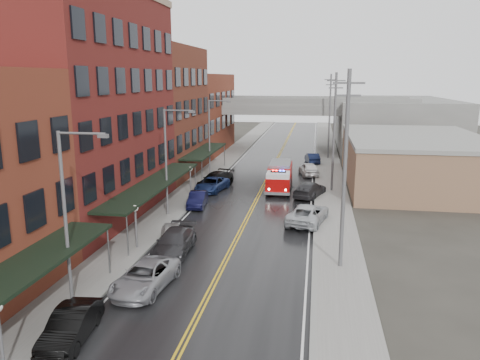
{
  "coord_description": "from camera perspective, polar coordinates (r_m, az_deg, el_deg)",
  "views": [
    {
      "loc": [
        5.49,
        -12.71,
        11.51
      ],
      "look_at": [
        -0.8,
        25.48,
        3.0
      ],
      "focal_mm": 35.0,
      "sensor_mm": 36.0,
      "label": 1
    }
  ],
  "objects": [
    {
      "name": "parked_car_left_1",
      "position": [
        23.01,
        -19.91,
        -16.35
      ],
      "size": [
        2.03,
        4.55,
        1.45
      ],
      "primitive_type": "imported",
      "rotation": [
        0.0,
        0.0,
        0.11
      ],
      "color": "black",
      "rests_on": "ground"
    },
    {
      "name": "parked_car_left_6",
      "position": [
        48.32,
        -3.43,
        -0.55
      ],
      "size": [
        3.2,
        5.38,
        1.4
      ],
      "primitive_type": "imported",
      "rotation": [
        0.0,
        0.0,
        -0.18
      ],
      "color": "navy",
      "rests_on": "ground"
    },
    {
      "name": "utility_pole_2",
      "position": [
        67.93,
        10.87,
        7.79
      ],
      "size": [
        1.8,
        0.24,
        12.0
      ],
      "color": "#59595B",
      "rests_on": "ground"
    },
    {
      "name": "awning_2",
      "position": [
        55.43,
        -4.31,
        3.52
      ],
      "size": [
        2.6,
        13.0,
        3.09
      ],
      "color": "black",
      "rests_on": "ground"
    },
    {
      "name": "parked_car_left_4",
      "position": [
        33.59,
        -8.29,
        -6.58
      ],
      "size": [
        2.73,
        4.19,
        1.33
      ],
      "primitive_type": "imported",
      "rotation": [
        0.0,
        0.0,
        0.33
      ],
      "color": "#BBBBBB",
      "rests_on": "ground"
    },
    {
      "name": "awning_0",
      "position": [
        22.81,
        -26.78,
        -10.94
      ],
      "size": [
        2.6,
        16.0,
        3.09
      ],
      "color": "black",
      "rests_on": "ground"
    },
    {
      "name": "parked_car_left_2",
      "position": [
        26.9,
        -11.48,
        -11.49
      ],
      "size": [
        2.94,
        5.46,
        1.46
      ],
      "primitive_type": "imported",
      "rotation": [
        0.0,
        0.0,
        -0.1
      ],
      "color": "gray",
      "rests_on": "ground"
    },
    {
      "name": "awning_1",
      "position": [
        38.94,
        -10.36,
        -0.44
      ],
      "size": [
        2.6,
        18.0,
        3.09
      ],
      "color": "black",
      "rests_on": "ground"
    },
    {
      "name": "fire_truck",
      "position": [
        48.83,
        4.86,
        0.51
      ],
      "size": [
        3.14,
        7.55,
        2.74
      ],
      "rotation": [
        0.0,
        0.0,
        0.02
      ],
      "color": "#A00707",
      "rests_on": "ground"
    },
    {
      "name": "brick_building_far",
      "position": [
        73.37,
        -5.57,
        8.04
      ],
      "size": [
        9.0,
        20.0,
        12.0
      ],
      "primitive_type": "cube",
      "color": "brown",
      "rests_on": "ground"
    },
    {
      "name": "parked_car_left_5",
      "position": [
        42.66,
        -5.2,
        -2.35
      ],
      "size": [
        1.88,
        4.28,
        1.37
      ],
      "primitive_type": "imported",
      "rotation": [
        0.0,
        0.0,
        0.11
      ],
      "color": "black",
      "rests_on": "ground"
    },
    {
      "name": "sidewalk_right",
      "position": [
        44.25,
        11.39,
        -2.82
      ],
      "size": [
        3.0,
        160.0,
        0.15
      ],
      "primitive_type": "cube",
      "color": "slate",
      "rests_on": "ground"
    },
    {
      "name": "right_far_block",
      "position": [
        83.99,
        18.01,
        6.67
      ],
      "size": [
        18.0,
        30.0,
        8.0
      ],
      "primitive_type": "cube",
      "color": "slate",
      "rests_on": "ground"
    },
    {
      "name": "utility_pole_1",
      "position": [
        48.02,
        11.4,
        5.94
      ],
      "size": [
        1.8,
        0.24,
        12.0
      ],
      "color": "#59595B",
      "rests_on": "ground"
    },
    {
      "name": "brick_building_b",
      "position": [
        40.43,
        -18.56,
        8.21
      ],
      "size": [
        9.0,
        20.0,
        18.0
      ],
      "primitive_type": "cube",
      "color": "#5D1818",
      "rests_on": "ground"
    },
    {
      "name": "globe_lamp_1",
      "position": [
        32.41,
        -12.63,
        -4.4
      ],
      "size": [
        0.44,
        0.44,
        3.12
      ],
      "color": "#59595B",
      "rests_on": "ground"
    },
    {
      "name": "parked_car_right_3",
      "position": [
        64.64,
        8.8,
        2.65
      ],
      "size": [
        2.28,
        4.56,
        1.43
      ],
      "primitive_type": "imported",
      "rotation": [
        0.0,
        0.0,
        3.32
      ],
      "color": "black",
      "rests_on": "ground"
    },
    {
      "name": "parked_car_right_1",
      "position": [
        46.43,
        8.49,
        -1.14
      ],
      "size": [
        3.62,
        5.56,
        1.5
      ],
      "primitive_type": "imported",
      "rotation": [
        0.0,
        0.0,
        2.82
      ],
      "color": "#2B2B2E",
      "rests_on": "ground"
    },
    {
      "name": "parked_car_right_0",
      "position": [
        38.06,
        8.26,
        -4.1
      ],
      "size": [
        3.76,
        6.08,
        1.57
      ],
      "primitive_type": "imported",
      "rotation": [
        0.0,
        0.0,
        2.92
      ],
      "color": "#B4B8BD",
      "rests_on": "ground"
    },
    {
      "name": "parked_car_right_2",
      "position": [
        56.51,
        8.38,
        1.34
      ],
      "size": [
        2.82,
        4.98,
        1.6
      ],
      "primitive_type": "imported",
      "rotation": [
        0.0,
        0.0,
        3.35
      ],
      "color": "silver",
      "rests_on": "ground"
    },
    {
      "name": "parked_car_left_3",
      "position": [
        31.71,
        -7.99,
        -7.53
      ],
      "size": [
        2.26,
        5.32,
        1.53
      ],
      "primitive_type": "imported",
      "rotation": [
        0.0,
        0.0,
        0.02
      ],
      "color": "#2B2B2D",
      "rests_on": "ground"
    },
    {
      "name": "street_lamp_0",
      "position": [
        24.78,
        -20.13,
        -3.17
      ],
      "size": [
        2.64,
        0.22,
        9.0
      ],
      "color": "#59595B",
      "rests_on": "ground"
    },
    {
      "name": "curb_right",
      "position": [
        44.22,
        9.25,
        -2.75
      ],
      "size": [
        0.3,
        160.0,
        0.15
      ],
      "primitive_type": "cube",
      "color": "gray",
      "rests_on": "ground"
    },
    {
      "name": "utility_pole_0",
      "position": [
        28.25,
        12.67,
        1.48
      ],
      "size": [
        1.8,
        0.24,
        12.0
      ],
      "color": "#59595B",
      "rests_on": "ground"
    },
    {
      "name": "brick_building_c",
      "position": [
        56.57,
        -10.17,
        8.15
      ],
      "size": [
        9.0,
        15.0,
        15.0
      ],
      "primitive_type": "cube",
      "color": "#5B2D1B",
      "rests_on": "ground"
    },
    {
      "name": "road",
      "position": [
        44.57,
        1.96,
        -2.56
      ],
      "size": [
        11.0,
        160.0,
        0.02
      ],
      "primitive_type": "cube",
      "color": "black",
      "rests_on": "ground"
    },
    {
      "name": "globe_lamp_2",
      "position": [
        45.28,
        -6.07,
        0.61
      ],
      "size": [
        0.44,
        0.44,
        3.12
      ],
      "color": "#59595B",
      "rests_on": "ground"
    },
    {
      "name": "street_lamp_2",
      "position": [
        54.44,
        -3.51,
        5.71
      ],
      "size": [
        2.64,
        0.22,
        9.0
      ],
      "color": "#59595B",
      "rests_on": "ground"
    },
    {
      "name": "sidewalk_left",
      "position": [
        46.03,
        -7.09,
        -2.08
      ],
      "size": [
        3.0,
        160.0,
        0.15
      ],
      "primitive_type": "cube",
      "color": "slate",
      "rests_on": "ground"
    },
    {
      "name": "street_lamp_1",
      "position": [
        39.15,
        -8.7,
        2.96
      ],
      "size": [
        2.64,
        0.22,
        9.0
      ],
      "color": "#59595B",
      "rests_on": "ground"
    },
    {
      "name": "parked_car_left_7",
      "position": [
        49.82,
        -3.02,
        -0.02
      ],
      "size": [
        3.7,
        5.97,
        1.61
      ],
      "primitive_type": "imported",
      "rotation": [
        0.0,
        0.0,
        -0.28
      ],
      "color": "black",
      "rests_on": "ground"
    },
    {
      "name": "curb_left",
      "position": [
        45.6,
        -5.1,
        -2.17
      ],
      "size": [
        0.3,
        160.0,
        0.15
      ],
      "primitive_type": "cube",
      "color": "gray",
      "rests_on": "ground"
    },
    {
      "name": "tan_building",
      "position": [
        54.5,
        20.35,
        2.11
      ],
      "size": [
        14.0,
        22.0,
        5.0
      ],
      "primitive_type": "cube",
      "color": "#846147",
      "rests_on": "ground"
    },
    {
      "name": "overpass",
      "position": [
        75.12,
        5.19,
        8.14
      ],
      "size": [
        40.0,
        10.0,
        7.5
      ],
      "color": "slate",
      "rests_on": "ground"
    }
  ]
}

